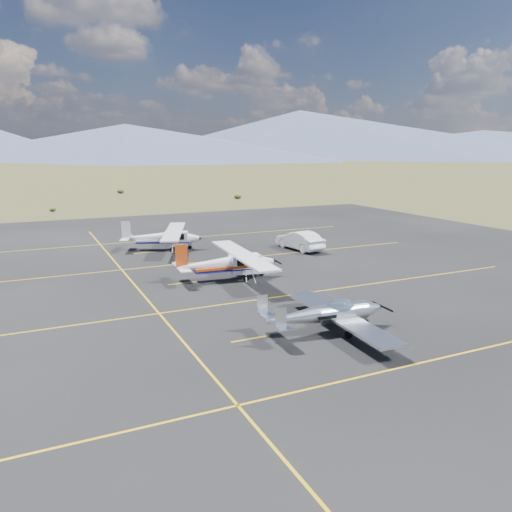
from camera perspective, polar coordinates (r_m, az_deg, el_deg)
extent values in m
plane|color=#383D1C|center=(28.11, 2.01, -6.12)|extent=(1600.00, 1600.00, 0.00)
cube|color=black|center=(34.23, -3.33, -2.77)|extent=(72.00, 72.00, 0.02)
cube|color=silver|center=(25.18, 9.55, -6.76)|extent=(1.85, 8.74, 0.12)
ellipsoid|color=#99BFD8|center=(25.03, 9.59, -5.76)|extent=(1.63, 0.99, 0.79)
cube|color=silver|center=(23.49, 2.07, -7.30)|extent=(0.83, 2.92, 0.06)
cube|color=silver|center=(22.38, 2.85, -7.14)|extent=(0.53, 0.09, 0.96)
cube|color=silver|center=(24.22, 0.73, -5.60)|extent=(0.53, 0.09, 0.96)
cylinder|color=black|center=(26.16, 12.42, -7.42)|extent=(0.33, 0.10, 0.33)
cylinder|color=black|center=(24.34, 10.55, -8.78)|extent=(0.39, 0.13, 0.39)
cylinder|color=black|center=(26.19, 7.82, -7.16)|extent=(0.39, 0.13, 0.39)
cube|color=white|center=(34.54, -1.27, -0.90)|extent=(2.16, 1.25, 1.27)
cube|color=white|center=(34.34, -1.57, 0.15)|extent=(2.29, 10.47, 0.13)
cube|color=black|center=(34.48, -1.27, -0.47)|extent=(1.60, 1.24, 0.52)
cube|color=#C03F10|center=(34.19, -3.21, -1.21)|extent=(4.79, 1.47, 0.17)
cube|color=#C03F10|center=(33.19, -8.53, 0.01)|extent=(0.81, 0.13, 1.51)
cube|color=white|center=(33.36, -8.49, -1.26)|extent=(0.95, 3.07, 0.06)
cylinder|color=black|center=(35.15, 0.63, -2.04)|extent=(0.35, 0.12, 0.34)
cylinder|color=black|center=(33.73, -1.16, -2.59)|extent=(0.42, 0.16, 0.42)
cylinder|color=black|center=(35.55, -2.22, -1.82)|extent=(0.42, 0.16, 0.42)
cube|color=white|center=(44.81, -9.11, 1.96)|extent=(2.27, 1.70, 1.25)
cube|color=white|center=(44.71, -9.37, 2.77)|extent=(4.86, 10.02, 0.13)
cube|color=black|center=(44.76, -9.12, 2.29)|extent=(1.77, 1.54, 0.51)
cube|color=white|center=(44.93, -10.63, 1.82)|extent=(4.70, 2.61, 0.17)
cube|color=white|center=(45.20, -14.64, 2.94)|extent=(0.76, 0.33, 1.48)
cube|color=white|center=(45.32, -14.59, 2.02)|extent=(1.67, 3.01, 0.06)
cylinder|color=black|center=(44.88, -7.55, 0.99)|extent=(0.34, 0.20, 0.33)
cylinder|color=black|center=(44.02, -9.53, 0.75)|extent=(0.42, 0.25, 0.41)
cylinder|color=black|center=(45.92, -9.33, 1.23)|extent=(0.42, 0.25, 0.41)
imported|color=white|center=(44.37, 5.02, 1.79)|extent=(2.41, 5.25, 1.67)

